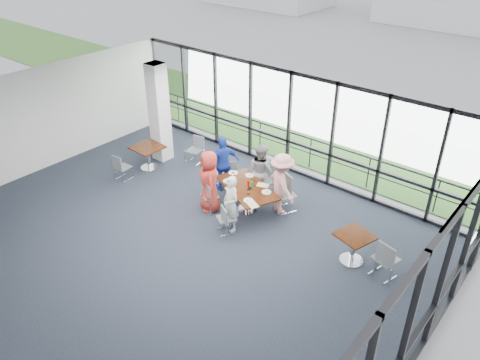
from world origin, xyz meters
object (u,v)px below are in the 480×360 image
Objects in this scene: diner_far_left at (261,171)px; chair_spare_r at (386,259)px; main_table at (247,191)px; side_table_left at (148,150)px; chair_main_fl at (268,181)px; chair_main_fr at (286,195)px; chair_spare_lb at (194,150)px; diner_end at (224,164)px; chair_main_nl at (210,196)px; chair_main_end at (224,175)px; diner_far_right at (282,184)px; structural_column at (159,113)px; chair_main_nr at (226,218)px; chair_spare_la at (123,167)px; diner_near_right at (231,204)px; diner_near_left at (209,181)px; side_table_right at (354,240)px.

diner_far_left is 4.35m from chair_spare_r.
main_table is 0.91m from diner_far_left.
side_table_left is 0.99× the size of chair_main_fl.
chair_main_fr reaches higher than chair_spare_lb.
diner_end is 1.21m from chair_main_nl.
chair_main_end is 0.96× the size of chair_spare_lb.
chair_spare_lb is at bearing 19.00° from diner_far_right.
diner_far_left is at bearing 13.73° from chair_main_fr.
structural_column reaches higher than main_table.
diner_far_right is at bearing 8.11° from side_table_left.
chair_main_nl is 1.03× the size of chair_main_nr.
chair_main_nl is 3.20m from chair_spare_la.
chair_main_nr is 0.95× the size of chair_spare_lb.
chair_spare_r is at bearing 106.25° from diner_end.
diner_far_left reaches higher than diner_near_right.
diner_far_right is at bearing 160.42° from chair_spare_lb.
diner_far_left is 0.92× the size of diner_far_right.
chair_main_nl is 1.15m from chair_main_nr.
side_table_left is 2.71m from chair_main_end.
chair_spare_la is (-4.20, -0.15, -0.36)m from diner_near_right.
structural_column is 3.71m from chair_main_nl.
diner_near_left is 1.11m from diner_end.
structural_column is 1.62m from chair_spare_lb.
chair_spare_lb is (-3.08, 1.08, -0.19)m from main_table.
diner_far_right reaches higher than diner_near_left.
main_table is 1.35m from diner_end.
diner_near_right is 0.91× the size of diner_end.
chair_spare_la reaches higher than main_table.
chair_main_nl is (-1.56, -1.14, -0.45)m from diner_far_right.
chair_main_fl is (1.18, 0.56, -0.38)m from diner_end.
chair_main_fr is 1.13× the size of chair_spare_lb.
diner_far_right reaches higher than chair_spare_lb.
diner_far_right is 2.07× the size of chair_main_nl.
side_table_right is 4.61m from chair_main_end.
side_table_right is at bearing 177.88° from diner_far_left.
chair_main_fr is 0.98× the size of chair_spare_r.
diner_near_left is 3.21m from chair_spare_la.
chair_main_end is (-1.52, 1.65, 0.00)m from chair_main_nr.
chair_spare_la is (-4.78, -1.76, -0.09)m from chair_main_fr.
chair_spare_lb reaches higher than chair_main_nr.
chair_main_nl reaches higher than chair_spare_la.
diner_end is at bearing 30.76° from chair_main_fr.
chair_spare_lb is at bearing 22.88° from structural_column.
diner_far_right is at bearing -176.63° from chair_spare_r.
main_table is 1.39× the size of diner_near_right.
chair_main_fr is at bearing -84.16° from diner_far_right.
chair_main_nl is at bearing 44.47° from diner_end.
chair_main_fl is 0.94× the size of chair_main_fr.
side_table_left is 1.13× the size of chair_spare_la.
main_table is 1.05m from diner_near_left.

